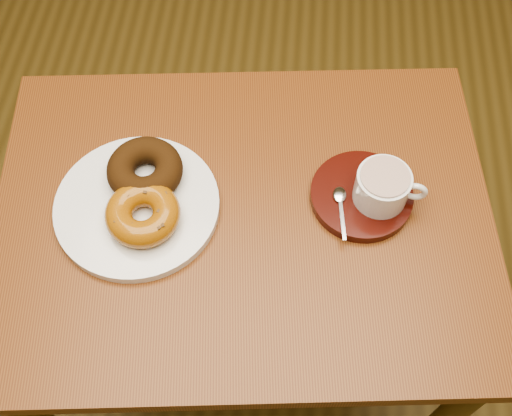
# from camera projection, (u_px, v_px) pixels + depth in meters

# --- Properties ---
(ground) EXTENTS (6.00, 6.00, 0.00)m
(ground) POSITION_uv_depth(u_px,v_px,m) (129.00, 356.00, 1.60)
(ground) COLOR brown
(ground) RESTS_ON ground
(cafe_table) EXTENTS (0.82, 0.65, 0.72)m
(cafe_table) POSITION_uv_depth(u_px,v_px,m) (244.00, 247.00, 1.08)
(cafe_table) COLOR brown
(cafe_table) RESTS_ON ground
(donut_plate) EXTENTS (0.28, 0.28, 0.02)m
(donut_plate) POSITION_uv_depth(u_px,v_px,m) (137.00, 206.00, 0.98)
(donut_plate) COLOR silver
(donut_plate) RESTS_ON cafe_table
(donut_cinnamon) EXTENTS (0.12, 0.12, 0.04)m
(donut_cinnamon) POSITION_uv_depth(u_px,v_px,m) (145.00, 170.00, 0.98)
(donut_cinnamon) COLOR black
(donut_cinnamon) RESTS_ON donut_plate
(donut_caramel) EXTENTS (0.12, 0.12, 0.04)m
(donut_caramel) POSITION_uv_depth(u_px,v_px,m) (143.00, 214.00, 0.94)
(donut_caramel) COLOR #955710
(donut_caramel) RESTS_ON donut_plate
(saucer) EXTENTS (0.21, 0.21, 0.02)m
(saucer) POSITION_uv_depth(u_px,v_px,m) (361.00, 196.00, 0.99)
(saucer) COLOR black
(saucer) RESTS_ON cafe_table
(coffee_cup) EXTENTS (0.11, 0.08, 0.06)m
(coffee_cup) POSITION_uv_depth(u_px,v_px,m) (383.00, 187.00, 0.95)
(coffee_cup) COLOR silver
(coffee_cup) RESTS_ON saucer
(teaspoon) EXTENTS (0.02, 0.09, 0.01)m
(teaspoon) POSITION_uv_depth(u_px,v_px,m) (340.00, 199.00, 0.97)
(teaspoon) COLOR silver
(teaspoon) RESTS_ON saucer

